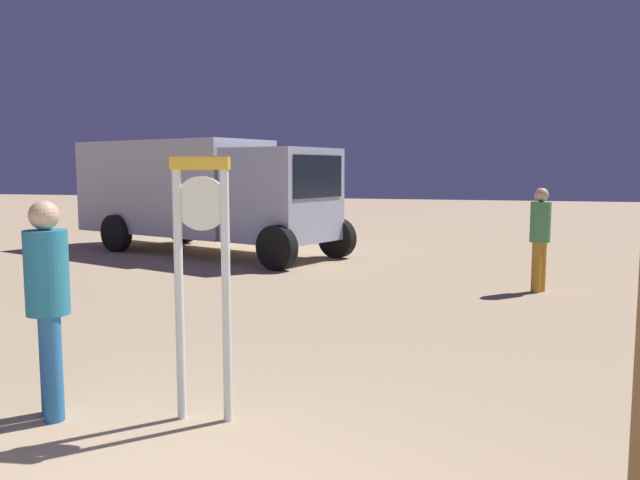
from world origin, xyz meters
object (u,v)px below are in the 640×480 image
(person_near_clock, at_px, (48,298))
(box_truck_near, at_px, (199,190))
(standing_clock, at_px, (202,259))
(person_distant, at_px, (540,234))

(person_near_clock, bearing_deg, box_truck_near, 109.26)
(box_truck_near, bearing_deg, standing_clock, -64.03)
(standing_clock, bearing_deg, person_near_clock, -166.60)
(person_near_clock, height_order, box_truck_near, box_truck_near)
(standing_clock, distance_m, person_distant, 7.05)
(person_near_clock, height_order, person_distant, person_near_clock)
(person_near_clock, bearing_deg, person_distant, 58.09)
(box_truck_near, bearing_deg, person_distant, -22.60)
(standing_clock, distance_m, box_truck_near, 10.64)
(person_near_clock, relative_size, person_distant, 1.04)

